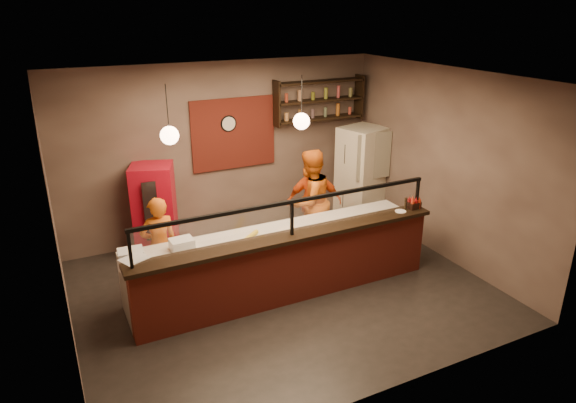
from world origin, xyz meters
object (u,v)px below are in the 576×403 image
wall_clock (228,123)px  fridge (361,175)px  cook_right (314,202)px  condiment_caddy (414,205)px  pepper_mill (406,204)px  cook_mid (310,202)px  cook_left (159,245)px  red_cooler (155,210)px  pizza_dough (294,232)px

wall_clock → fridge: wall_clock is taller
cook_right → condiment_caddy: size_ratio=8.58×
cook_right → pepper_mill: size_ratio=8.46×
wall_clock → cook_mid: (0.92, -1.42, -1.18)m
cook_mid → cook_right: 0.25m
cook_left → fridge: (4.25, 0.98, 0.20)m
red_cooler → pepper_mill: size_ratio=8.17×
red_cooler → pizza_dough: size_ratio=3.15×
wall_clock → cook_right: 2.10m
cook_right → red_cooler: bearing=3.5°
wall_clock → pizza_dough: wall_clock is taller
cook_right → condiment_caddy: (1.01, -1.45, 0.28)m
cook_left → pizza_dough: (1.86, -0.75, 0.15)m
wall_clock → condiment_caddy: bearing=-52.4°
cook_left → condiment_caddy: cook_left is taller
wall_clock → fridge: (2.50, -0.66, -1.15)m
pepper_mill → cook_mid: bearing=128.8°
cook_left → condiment_caddy: (3.85, -1.09, 0.36)m
red_cooler → pizza_dough: red_cooler is taller
pepper_mill → condiment_caddy: bearing=-6.0°
cook_left → cook_mid: bearing=-179.6°
cook_mid → fridge: size_ratio=0.97×
fridge → pepper_mill: fridge is taller
cook_mid → red_cooler: bearing=-42.3°
fridge → red_cooler: (-4.01, 0.35, -0.15)m
cook_mid → pepper_mill: 1.66m
pizza_dough → red_cooler: bearing=127.9°
cook_left → cook_right: 2.86m
fridge → red_cooler: size_ratio=1.19×
fridge → condiment_caddy: (-0.40, -2.07, 0.16)m
pizza_dough → cook_right: bearing=48.9°
condiment_caddy → pepper_mill: bearing=174.0°
wall_clock → cook_mid: wall_clock is taller
cook_left → cook_right: (2.84, 0.36, 0.07)m
red_cooler → pizza_dough: (1.62, -2.08, 0.10)m
cook_mid → pizza_dough: bearing=32.8°
cook_right → fridge: 1.55m
cook_right → pizza_dough: bearing=72.7°
red_cooler → pepper_mill: bearing=-15.3°
fridge → condiment_caddy: fridge is taller
cook_right → pepper_mill: cook_right is taller
red_cooler → wall_clock: bearing=31.0°
cook_left → cook_right: cook_right is taller
condiment_caddy → pepper_mill: (-0.15, 0.02, 0.04)m
cook_mid → fridge: (1.58, 0.77, 0.03)m
cook_mid → red_cooler: size_ratio=1.15×
pizza_dough → fridge: bearing=36.0°
pizza_dough → pepper_mill: pepper_mill is taller
cook_mid → pizza_dough: cook_mid is taller
fridge → pizza_dough: (-2.39, -1.74, -0.05)m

